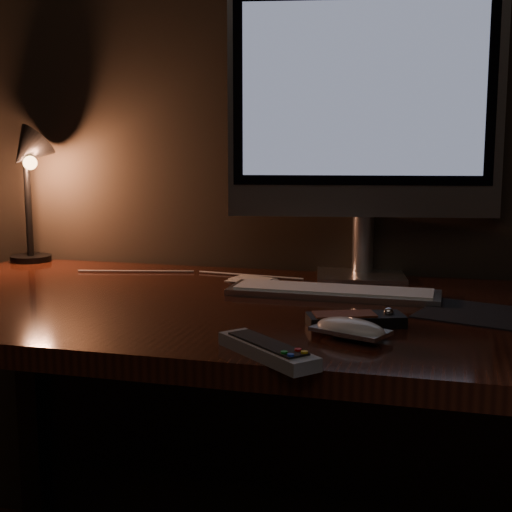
% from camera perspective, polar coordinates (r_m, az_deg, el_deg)
% --- Properties ---
extents(desk, '(1.60, 0.75, 0.75)m').
position_cam_1_polar(desk, '(1.46, 2.17, -8.24)').
color(desk, black).
rests_on(desk, ground).
extents(monitor, '(0.60, 0.21, 0.64)m').
position_cam_1_polar(monitor, '(1.63, 8.62, 11.42)').
color(monitor, silver).
rests_on(monitor, desk).
extents(keyboard, '(0.43, 0.12, 0.02)m').
position_cam_1_polar(keyboard, '(1.45, 6.18, -2.85)').
color(keyboard, silver).
rests_on(keyboard, desk).
extents(mousepad, '(0.27, 0.24, 0.00)m').
position_cam_1_polar(mousepad, '(1.34, 18.08, -4.50)').
color(mousepad, black).
rests_on(mousepad, desk).
extents(mouse, '(0.13, 0.10, 0.02)m').
position_cam_1_polar(mouse, '(1.14, 7.56, -6.02)').
color(mouse, white).
rests_on(mouse, desk).
extents(media_remote, '(0.17, 0.11, 0.03)m').
position_cam_1_polar(media_remote, '(1.22, 7.98, -5.05)').
color(media_remote, black).
rests_on(media_remote, desk).
extents(tv_remote, '(0.18, 0.16, 0.03)m').
position_cam_1_polar(tv_remote, '(1.03, 0.90, -7.52)').
color(tv_remote, gray).
rests_on(tv_remote, desk).
extents(papers, '(0.12, 0.09, 0.01)m').
position_cam_1_polar(papers, '(1.60, -0.34, -1.92)').
color(papers, white).
rests_on(papers, desk).
extents(desk_lamp, '(0.17, 0.18, 0.35)m').
position_cam_1_polar(desk_lamp, '(1.90, -17.79, 6.56)').
color(desk_lamp, black).
rests_on(desk_lamp, desk).
extents(cable, '(0.54, 0.02, 0.00)m').
position_cam_1_polar(cable, '(1.68, -5.25, -1.46)').
color(cable, white).
rests_on(cable, desk).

